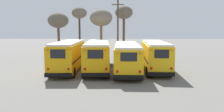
{
  "coord_description": "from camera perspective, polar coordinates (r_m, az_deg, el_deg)",
  "views": [
    {
      "loc": [
        0.38,
        -23.13,
        4.47
      ],
      "look_at": [
        0.0,
        0.33,
        1.59
      ],
      "focal_mm": 35.0,
      "sensor_mm": 36.0,
      "label": 1
    }
  ],
  "objects": [
    {
      "name": "school_bus_1",
      "position": [
        24.01,
        -3.73,
        0.39
      ],
      "size": [
        2.94,
        10.74,
        3.13
      ],
      "color": "#E5A00C",
      "rests_on": "ground"
    },
    {
      "name": "bare_tree_1",
      "position": [
        36.88,
        3.12,
        10.96
      ],
      "size": [
        2.93,
        2.93,
        8.34
      ],
      "color": "brown",
      "rests_on": "ground"
    },
    {
      "name": "school_bus_0",
      "position": [
        23.95,
        -11.32,
        0.24
      ],
      "size": [
        2.65,
        9.6,
        3.16
      ],
      "color": "#E5A00C",
      "rests_on": "ground"
    },
    {
      "name": "school_bus_2",
      "position": [
        23.09,
        3.86,
        -0.07
      ],
      "size": [
        2.78,
        10.74,
        2.97
      ],
      "color": "#EAAA0F",
      "rests_on": "ground"
    },
    {
      "name": "utility_pole",
      "position": [
        32.88,
        1.54,
        7.55
      ],
      "size": [
        1.8,
        0.26,
        9.2
      ],
      "color": "brown",
      "rests_on": "ground"
    },
    {
      "name": "bare_tree_2",
      "position": [
        38.28,
        -13.88,
        8.89
      ],
      "size": [
        3.45,
        3.45,
        7.25
      ],
      "color": "brown",
      "rests_on": "ground"
    },
    {
      "name": "bare_tree_0",
      "position": [
        40.59,
        -8.54,
        10.79
      ],
      "size": [
        2.73,
        2.73,
        8.45
      ],
      "color": "#473323",
      "rests_on": "ground"
    },
    {
      "name": "bare_tree_3",
      "position": [
        31.75,
        -2.87,
        9.8
      ],
      "size": [
        3.23,
        3.23,
        7.33
      ],
      "color": "brown",
      "rests_on": "ground"
    },
    {
      "name": "ground_plane",
      "position": [
        23.56,
        -0.01,
        -3.94
      ],
      "size": [
        160.0,
        160.0,
        0.0
      ],
      "primitive_type": "plane",
      "color": "#66635E"
    },
    {
      "name": "school_bus_3",
      "position": [
        24.39,
        11.12,
        0.32
      ],
      "size": [
        2.9,
        9.9,
        3.1
      ],
      "color": "yellow",
      "rests_on": "ground"
    }
  ]
}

